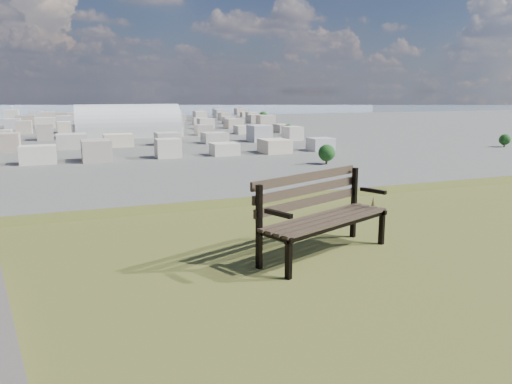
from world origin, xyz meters
name	(u,v)px	position (x,y,z in m)	size (l,w,h in m)	color
park_bench	(320,210)	(0.67, 1.66, 25.47)	(1.67, 1.09, 0.84)	#3C2F23
grass_tufts	(319,347)	(-0.37, -0.28, 25.12)	(12.49, 7.38, 0.28)	brown
arena	(128,127)	(35.81, 303.87, 5.96)	(60.73, 27.47, 25.27)	silver
city_blocks	(63,123)	(0.00, 394.44, 3.50)	(395.00, 361.00, 7.00)	beige
city_trees	(16,130)	(-26.39, 319.00, 4.83)	(406.52, 387.20, 9.98)	#35291A
bay_water	(60,108)	(0.00, 900.00, 0.00)	(2400.00, 700.00, 0.12)	#8294A5
far_hills	(33,92)	(-60.92, 1402.93, 25.47)	(2050.00, 340.00, 60.00)	#939EB7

